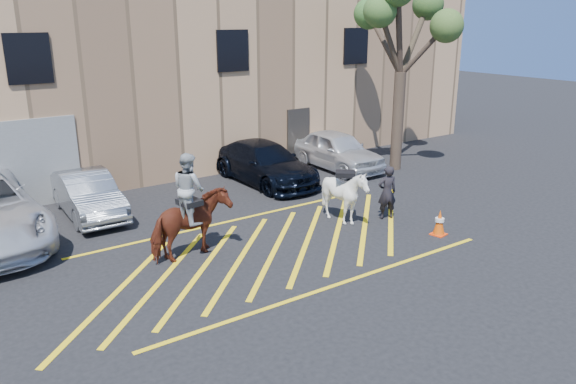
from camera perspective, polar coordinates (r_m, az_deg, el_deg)
ground at (r=14.96m, az=-1.95°, el=-5.45°), size 90.00×90.00×0.00m
car_silver_sedan at (r=17.99m, az=-19.66°, el=-0.25°), size 1.49×4.05×1.33m
car_blue_suv at (r=20.42m, az=-2.38°, el=2.98°), size 2.11×5.01×1.44m
car_white_suv at (r=22.35m, az=5.02°, el=4.26°), size 1.87×4.44×1.50m
handler at (r=16.90m, az=10.03°, el=-0.05°), size 0.68×0.55×1.63m
warehouse at (r=24.82m, az=-17.68°, el=11.63°), size 32.42×10.20×7.30m
hatching_zone at (r=14.72m, az=-1.31°, el=-5.80°), size 12.60×5.12×0.01m
mounted_bay at (r=14.06m, az=-9.90°, el=-2.47°), size 2.16×1.23×2.69m
saddled_white at (r=16.36m, az=5.78°, el=-0.33°), size 2.01×2.03×1.67m
traffic_cone at (r=16.08m, az=15.13°, el=-2.99°), size 0.44×0.44×0.73m
tree at (r=22.03m, az=11.65°, el=16.78°), size 3.99×4.37×7.31m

